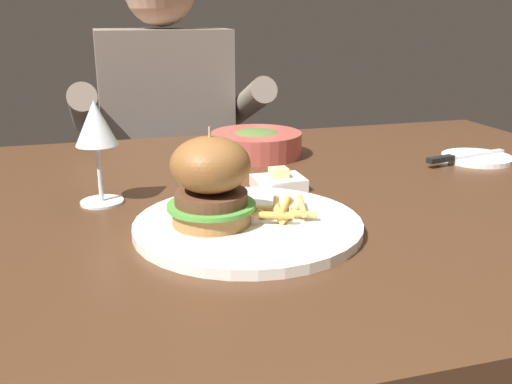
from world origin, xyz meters
TOP-DOWN VIEW (x-y plane):
  - dining_table at (0.00, 0.00)m, footprint 1.49×0.99m
  - main_plate at (-0.05, -0.14)m, footprint 0.31×0.31m
  - burger_sandwich at (-0.10, -0.14)m, footprint 0.12×0.12m
  - fries_pile at (-0.00, -0.14)m, footprint 0.10×0.09m
  - wine_glass at (-0.24, 0.03)m, footprint 0.07×0.07m
  - bread_plate at (0.49, 0.10)m, footprint 0.14×0.14m
  - table_knife at (0.44, 0.09)m, footprint 0.20×0.06m
  - butter_dish at (0.05, 0.03)m, footprint 0.08×0.07m
  - soup_bowl at (0.08, 0.26)m, footprint 0.19×0.19m
  - diner_person at (-0.04, 0.77)m, footprint 0.51×0.36m

SIDE VIEW (x-z plane):
  - diner_person at x=-0.04m, z-range -0.02..1.15m
  - dining_table at x=0.00m, z-range 0.30..1.04m
  - bread_plate at x=0.49m, z-range 0.74..0.75m
  - main_plate at x=-0.05m, z-range 0.74..0.75m
  - butter_dish at x=0.05m, z-range 0.73..0.77m
  - table_knife at x=0.44m, z-range 0.75..0.76m
  - fries_pile at x=0.00m, z-range 0.75..0.78m
  - soup_bowl at x=0.08m, z-range 0.74..0.79m
  - burger_sandwich at x=-0.10m, z-range 0.75..0.88m
  - wine_glass at x=-0.24m, z-range 0.78..0.94m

